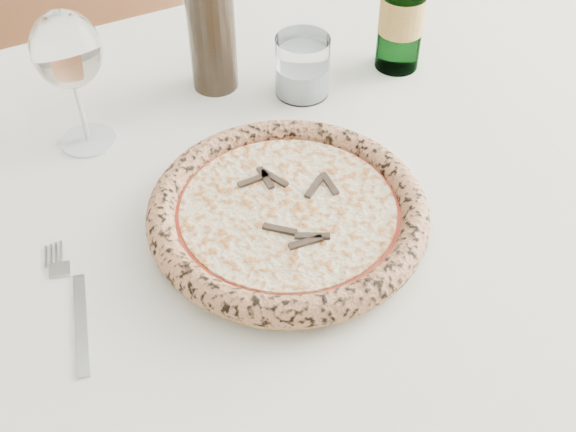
{
  "coord_description": "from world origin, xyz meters",
  "views": [
    {
      "loc": [
        -0.12,
        -0.52,
        1.37
      ],
      "look_at": [
        0.16,
        0.01,
        0.78
      ],
      "focal_mm": 45.0,
      "sensor_mm": 36.0,
      "label": 1
    }
  ],
  "objects_px": {
    "plate": "(288,223)",
    "beer_bottle": "(403,4)",
    "wine_bottle": "(210,14)",
    "chair_far": "(117,38)",
    "wine_glass": "(67,53)",
    "tumbler": "(302,70)",
    "pizza": "(288,212)",
    "dining_table": "(254,223)"
  },
  "relations": [
    {
      "from": "wine_glass",
      "to": "tumbler",
      "type": "height_order",
      "value": "wine_glass"
    },
    {
      "from": "dining_table",
      "to": "pizza",
      "type": "height_order",
      "value": "pizza"
    },
    {
      "from": "plate",
      "to": "wine_bottle",
      "type": "distance_m",
      "value": 0.34
    },
    {
      "from": "pizza",
      "to": "beer_bottle",
      "type": "height_order",
      "value": "beer_bottle"
    },
    {
      "from": "chair_far",
      "to": "wine_bottle",
      "type": "height_order",
      "value": "wine_bottle"
    },
    {
      "from": "wine_glass",
      "to": "wine_bottle",
      "type": "distance_m",
      "value": 0.21
    },
    {
      "from": "wine_glass",
      "to": "beer_bottle",
      "type": "relative_size",
      "value": 0.75
    },
    {
      "from": "chair_far",
      "to": "wine_bottle",
      "type": "relative_size",
      "value": 3.4
    },
    {
      "from": "pizza",
      "to": "tumbler",
      "type": "bearing_deg",
      "value": 58.1
    },
    {
      "from": "plate",
      "to": "beer_bottle",
      "type": "distance_m",
      "value": 0.4
    },
    {
      "from": "beer_bottle",
      "to": "pizza",
      "type": "bearing_deg",
      "value": -143.04
    },
    {
      "from": "plate",
      "to": "beer_bottle",
      "type": "relative_size",
      "value": 1.13
    },
    {
      "from": "dining_table",
      "to": "plate",
      "type": "xyz_separation_m",
      "value": [
        0.0,
        -0.1,
        0.09
      ]
    },
    {
      "from": "plate",
      "to": "wine_glass",
      "type": "height_order",
      "value": "wine_glass"
    },
    {
      "from": "dining_table",
      "to": "plate",
      "type": "bearing_deg",
      "value": -90.0
    },
    {
      "from": "pizza",
      "to": "tumbler",
      "type": "distance_m",
      "value": 0.28
    },
    {
      "from": "wine_glass",
      "to": "wine_bottle",
      "type": "bearing_deg",
      "value": 11.97
    },
    {
      "from": "pizza",
      "to": "beer_bottle",
      "type": "relative_size",
      "value": 1.29
    },
    {
      "from": "tumbler",
      "to": "beer_bottle",
      "type": "distance_m",
      "value": 0.17
    },
    {
      "from": "dining_table",
      "to": "wine_bottle",
      "type": "distance_m",
      "value": 0.3
    },
    {
      "from": "chair_far",
      "to": "tumbler",
      "type": "relative_size",
      "value": 10.52
    },
    {
      "from": "chair_far",
      "to": "pizza",
      "type": "height_order",
      "value": "chair_far"
    },
    {
      "from": "plate",
      "to": "wine_glass",
      "type": "bearing_deg",
      "value": 121.06
    },
    {
      "from": "wine_bottle",
      "to": "tumbler",
      "type": "bearing_deg",
      "value": -35.96
    },
    {
      "from": "dining_table",
      "to": "pizza",
      "type": "bearing_deg",
      "value": -90.0
    },
    {
      "from": "tumbler",
      "to": "beer_bottle",
      "type": "bearing_deg",
      "value": -1.9
    },
    {
      "from": "wine_bottle",
      "to": "dining_table",
      "type": "bearing_deg",
      "value": -101.61
    },
    {
      "from": "pizza",
      "to": "wine_bottle",
      "type": "height_order",
      "value": "wine_bottle"
    },
    {
      "from": "beer_bottle",
      "to": "wine_bottle",
      "type": "bearing_deg",
      "value": 163.03
    },
    {
      "from": "chair_far",
      "to": "plate",
      "type": "relative_size",
      "value": 3.2
    },
    {
      "from": "plate",
      "to": "tumbler",
      "type": "bearing_deg",
      "value": 58.1
    },
    {
      "from": "beer_bottle",
      "to": "wine_bottle",
      "type": "xyz_separation_m",
      "value": [
        -0.27,
        0.08,
        0.01
      ]
    },
    {
      "from": "chair_far",
      "to": "tumbler",
      "type": "bearing_deg",
      "value": -80.41
    },
    {
      "from": "chair_far",
      "to": "wine_glass",
      "type": "distance_m",
      "value": 0.74
    },
    {
      "from": "pizza",
      "to": "wine_glass",
      "type": "relative_size",
      "value": 1.71
    },
    {
      "from": "wine_glass",
      "to": "tumbler",
      "type": "xyz_separation_m",
      "value": [
        0.31,
        -0.03,
        -0.1
      ]
    },
    {
      "from": "dining_table",
      "to": "wine_bottle",
      "type": "bearing_deg",
      "value": 78.39
    },
    {
      "from": "dining_table",
      "to": "wine_glass",
      "type": "bearing_deg",
      "value": 133.62
    },
    {
      "from": "chair_far",
      "to": "wine_glass",
      "type": "bearing_deg",
      "value": -108.17
    },
    {
      "from": "dining_table",
      "to": "wine_glass",
      "type": "relative_size",
      "value": 8.18
    },
    {
      "from": "pizza",
      "to": "wine_bottle",
      "type": "xyz_separation_m",
      "value": [
        0.04,
        0.32,
        0.09
      ]
    },
    {
      "from": "beer_bottle",
      "to": "plate",
      "type": "bearing_deg",
      "value": -143.04
    }
  ]
}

